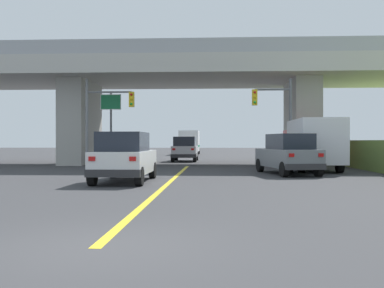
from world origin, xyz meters
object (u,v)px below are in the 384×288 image
object	(u,v)px
sedan_oncoming	(185,149)
traffic_signal_nearside	(278,112)
traffic_signal_farside	(103,112)
box_truck	(312,143)
semi_truck_distant	(190,142)
highway_sign	(111,112)
suv_crossing	(288,154)
suv_lead	(125,157)

from	to	relation	value
sedan_oncoming	traffic_signal_nearside	world-z (taller)	traffic_signal_nearside
traffic_signal_farside	box_truck	bearing A→B (deg)	-11.38
sedan_oncoming	semi_truck_distant	distance (m)	18.85
traffic_signal_nearside	highway_sign	world-z (taller)	traffic_signal_nearside
suv_crossing	sedan_oncoming	xyz separation A→B (m)	(-6.14, 14.38, -0.00)
suv_lead	semi_truck_distant	xyz separation A→B (m)	(0.47, 37.87, 0.54)
traffic_signal_farside	suv_crossing	bearing A→B (deg)	-28.26
traffic_signal_farside	semi_truck_distant	xyz separation A→B (m)	(4.02, 27.38, -1.97)
suv_lead	traffic_signal_nearside	world-z (taller)	traffic_signal_nearside
traffic_signal_farside	semi_truck_distant	size ratio (longest dim) A/B	0.82
suv_lead	traffic_signal_farside	world-z (taller)	traffic_signal_farside
suv_crossing	highway_sign	bearing A→B (deg)	134.32
suv_lead	box_truck	world-z (taller)	box_truck
suv_lead	highway_sign	distance (m)	12.52
sedan_oncoming	traffic_signal_farside	distance (m)	10.08
highway_sign	suv_crossing	bearing A→B (deg)	-33.89
highway_sign	semi_truck_distant	distance (m)	26.43
traffic_signal_farside	traffic_signal_nearside	bearing A→B (deg)	-4.43
traffic_signal_nearside	semi_truck_distant	world-z (taller)	traffic_signal_nearside
box_truck	semi_truck_distant	size ratio (longest dim) A/B	1.02
sedan_oncoming	highway_sign	bearing A→B (deg)	-121.81
sedan_oncoming	semi_truck_distant	xyz separation A→B (m)	(-0.69, 18.83, 0.54)
suv_lead	suv_crossing	size ratio (longest dim) A/B	0.91
traffic_signal_nearside	suv_lead	bearing A→B (deg)	-127.77
suv_lead	traffic_signal_farside	size ratio (longest dim) A/B	0.82
box_truck	traffic_signal_farside	xyz separation A→B (m)	(-12.74, 2.56, 2.00)
box_truck	semi_truck_distant	distance (m)	31.19
suv_crossing	sedan_oncoming	bearing A→B (deg)	101.33
suv_crossing	semi_truck_distant	xyz separation A→B (m)	(-6.83, 33.21, 0.54)
suv_lead	sedan_oncoming	world-z (taller)	same
suv_lead	semi_truck_distant	world-z (taller)	semi_truck_distant
traffic_signal_nearside	traffic_signal_farside	size ratio (longest dim) A/B	0.96
semi_truck_distant	box_truck	bearing A→B (deg)	-73.76
traffic_signal_nearside	semi_truck_distant	distance (m)	29.15
highway_sign	semi_truck_distant	xyz separation A→B (m)	(3.80, 26.07, -2.03)
box_truck	traffic_signal_nearside	distance (m)	3.09
suv_crossing	box_truck	xyz separation A→B (m)	(1.89, 3.27, 0.52)
box_truck	suv_crossing	bearing A→B (deg)	-120.02
traffic_signal_nearside	traffic_signal_farside	distance (m)	11.04
suv_crossing	semi_truck_distant	world-z (taller)	semi_truck_distant
box_truck	semi_truck_distant	xyz separation A→B (m)	(-8.72, 29.95, 0.02)
highway_sign	semi_truck_distant	bearing A→B (deg)	81.72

